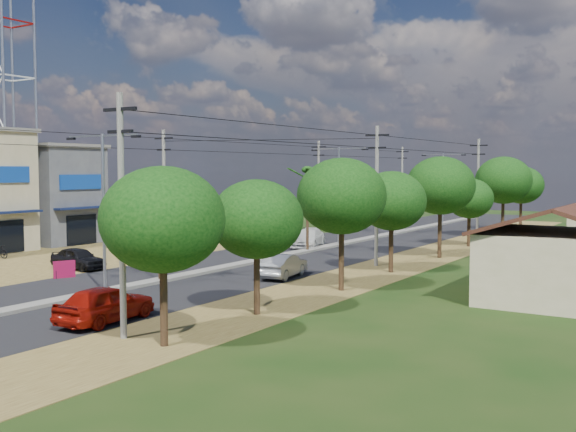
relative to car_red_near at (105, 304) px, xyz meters
name	(u,v)px	position (x,y,z in m)	size (l,w,h in m)	color
ground	(105,293)	(-5.00, 4.57, -0.77)	(160.00, 160.00, 0.00)	black
road	(271,259)	(-5.00, 19.57, -0.75)	(12.00, 110.00, 0.04)	black
median	(293,254)	(-5.00, 22.57, -0.68)	(1.00, 90.00, 0.18)	#605E56
dirt_lot_west	(44,255)	(-20.00, 12.57, -0.75)	(18.00, 46.00, 0.04)	#513F1B
dirt_shoulder_east	(384,269)	(3.50, 19.57, -0.76)	(5.00, 90.00, 0.03)	#513F1B
shophouse_grey	(49,194)	(-26.98, 18.57, 3.39)	(9.00, 6.40, 8.30)	#494B50
low_shed	(142,213)	(-26.00, 28.57, 1.19)	(10.40, 10.40, 3.95)	#605E56
telecom_tower	(7,21)	(-32.00, 18.57, 18.35)	(3.80, 3.80, 43.00)	gray
house_east_near	(567,252)	(15.00, 14.57, 1.62)	(7.60, 7.50, 4.60)	tan
tree_east_a	(163,220)	(4.50, -1.43, 3.72)	(4.40, 4.40, 6.37)	black
tree_east_b	(257,219)	(4.30, 4.57, 3.34)	(4.00, 4.00, 5.83)	black
tree_east_c	(342,196)	(4.70, 11.57, 4.09)	(4.60, 4.60, 6.83)	black
tree_east_d	(392,201)	(4.40, 18.57, 3.57)	(4.20, 4.20, 6.13)	black
tree_east_e	(440,186)	(4.60, 26.57, 4.32)	(4.80, 4.80, 7.14)	black
tree_east_f	(469,199)	(4.20, 34.57, 3.12)	(3.80, 3.80, 5.52)	black
tree_east_g	(504,180)	(4.80, 42.57, 4.47)	(5.00, 5.00, 7.38)	black
tree_east_h	(521,185)	(4.50, 50.57, 3.87)	(4.40, 4.40, 6.52)	black
palm_median_near	(159,182)	(-5.00, 8.57, 4.76)	(2.00, 2.00, 6.15)	black
palm_median_mid	(308,174)	(-5.00, 24.57, 5.13)	(2.00, 2.00, 6.55)	black
palm_median_far	(393,179)	(-5.00, 40.57, 4.49)	(2.00, 2.00, 5.85)	black
streetlight_near	(103,198)	(-5.00, 4.57, 4.01)	(5.10, 0.18, 8.00)	gray
streetlight_mid	(339,187)	(-5.00, 29.57, 4.01)	(5.10, 0.18, 8.00)	gray
streetlight_far	(443,182)	(-5.00, 54.57, 4.01)	(5.10, 0.18, 8.00)	gray
utility_pole_w_b	(164,190)	(-12.00, 16.57, 3.99)	(1.60, 0.24, 9.00)	#605E56
utility_pole_w_c	(319,184)	(-12.00, 38.57, 3.99)	(1.60, 0.24, 9.00)	#605E56
utility_pole_w_d	(402,181)	(-12.00, 59.57, 3.99)	(1.60, 0.24, 9.00)	#605E56
utility_pole_e_a	(122,210)	(2.50, -1.43, 3.99)	(1.60, 0.24, 9.00)	#605E56
utility_pole_e_b	(377,192)	(2.50, 20.57, 3.99)	(1.60, 0.24, 9.00)	#605E56
utility_pole_e_c	(478,185)	(2.50, 42.57, 3.99)	(1.60, 0.24, 9.00)	#605E56
car_red_near	(105,304)	(0.00, 0.00, 0.00)	(1.82, 4.52, 1.54)	maroon
car_silver_mid	(283,266)	(0.00, 13.38, -0.09)	(1.45, 4.15, 1.37)	gray
car_white_far	(308,239)	(-6.50, 27.24, -0.07)	(1.96, 4.83, 1.40)	beige
car_parked_dark	(78,259)	(-12.50, 9.28, -0.09)	(1.60, 3.99, 1.36)	black
moto_rider_east	(109,312)	(0.20, -0.02, -0.27)	(0.66, 1.90, 1.00)	black
moto_rider_west_a	(286,244)	(-6.83, 24.46, -0.26)	(0.68, 1.95, 1.02)	black
moto_rider_west_b	(301,234)	(-10.00, 31.96, -0.25)	(0.49, 1.74, 1.05)	black
roadside_sign	(64,270)	(-10.50, 6.57, -0.26)	(0.58, 1.17, 1.03)	maroon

